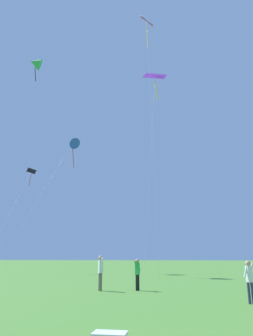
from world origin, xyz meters
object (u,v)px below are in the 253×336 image
object	(u,v)px
person_in_red_shirt	(137,271)
person_near_tree	(100,269)
kite_purple_streamer	(155,82)
kite_red_high	(147,30)
kite_black_large	(29,176)
person_foreground_watcher	(249,278)
kite_blue_delta	(73,142)
kite_green_small	(35,63)

from	to	relation	value
person_in_red_shirt	person_near_tree	bearing A→B (deg)	-166.54
kite_purple_streamer	person_in_red_shirt	world-z (taller)	kite_purple_streamer
kite_red_high	kite_purple_streamer	bearing A→B (deg)	58.57
kite_black_large	person_foreground_watcher	xyz separation A→B (m)	(20.94, -22.27, -10.50)
kite_purple_streamer	kite_blue_delta	distance (m)	14.46
person_foreground_watcher	person_near_tree	bearing A→B (deg)	151.26
person_near_tree	kite_red_high	bearing A→B (deg)	83.99
kite_purple_streamer	person_foreground_watcher	distance (m)	27.96
kite_black_large	person_near_tree	size ratio (longest dim) A/B	7.08
kite_black_large	person_in_red_shirt	bearing A→B (deg)	-48.46
kite_black_large	kite_blue_delta	bearing A→B (deg)	40.04
person_in_red_shirt	kite_red_high	bearing A→B (deg)	92.01
kite_red_high	person_in_red_shirt	bearing A→B (deg)	-87.99
kite_red_high	kite_black_large	bearing A→B (deg)	163.61
kite_purple_streamer	kite_black_large	bearing A→B (deg)	168.09
kite_black_large	kite_green_small	distance (m)	16.68
kite_red_high	kite_green_small	size ratio (longest dim) A/B	1.01
person_in_red_shirt	kite_blue_delta	bearing A→B (deg)	118.76
person_near_tree	person_in_red_shirt	size ratio (longest dim) A/B	1.10
kite_purple_streamer	person_near_tree	xyz separation A→B (m)	(-2.16, -15.07, -19.96)
kite_green_small	person_near_tree	world-z (taller)	kite_green_small
kite_green_small	person_foreground_watcher	xyz separation A→B (m)	(21.83, -22.91, -27.15)
kite_black_large	person_in_red_shirt	xyz separation A→B (m)	(15.96, -18.02, -10.47)
person_near_tree	person_in_red_shirt	bearing A→B (deg)	13.46
person_near_tree	person_in_red_shirt	xyz separation A→B (m)	(1.94, 0.46, -0.10)
kite_black_large	person_foreground_watcher	world-z (taller)	kite_black_large
person_near_tree	person_foreground_watcher	distance (m)	7.89
person_near_tree	kite_green_small	bearing A→B (deg)	127.95
kite_blue_delta	kite_purple_streamer	bearing A→B (deg)	-29.86
kite_black_large	person_in_red_shirt	distance (m)	26.25
kite_red_high	kite_blue_delta	distance (m)	17.25
person_in_red_shirt	person_foreground_watcher	distance (m)	6.55
kite_purple_streamer	person_in_red_shirt	distance (m)	24.82
person_foreground_watcher	kite_purple_streamer	bearing A→B (deg)	104.13
kite_purple_streamer	person_in_red_shirt	size ratio (longest dim) A/B	13.95
kite_blue_delta	person_in_red_shirt	distance (m)	29.29
kite_blue_delta	person_near_tree	world-z (taller)	kite_blue_delta
kite_green_small	person_in_red_shirt	distance (m)	36.98
kite_blue_delta	person_near_tree	distance (m)	28.86
kite_purple_streamer	kite_green_small	world-z (taller)	kite_green_small
person_near_tree	person_foreground_watcher	xyz separation A→B (m)	(6.91, -3.79, -0.13)
kite_blue_delta	person_in_red_shirt	bearing A→B (deg)	-61.24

